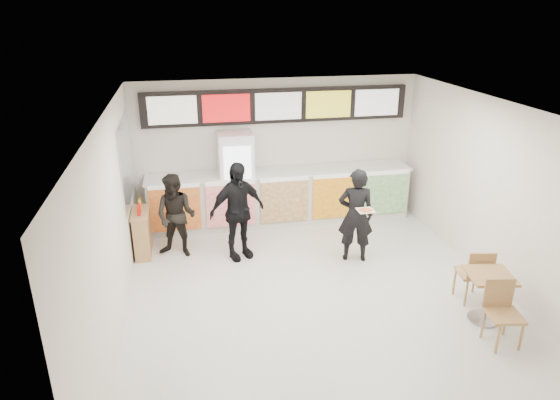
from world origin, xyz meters
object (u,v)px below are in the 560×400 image
object	(u,v)px
customer_left	(176,216)
customer_mid	(237,211)
service_counter	(281,197)
customer_main	(356,215)
cafe_table	(488,289)
drinks_fridge	(236,180)
condiment_ledge	(142,232)

from	to	relation	value
customer_left	customer_mid	size ratio (longest dim) A/B	0.86
service_counter	customer_main	bearing A→B (deg)	-63.10
customer_main	cafe_table	world-z (taller)	customer_main
drinks_fridge	customer_main	distance (m)	2.73
customer_mid	condiment_ledge	bearing A→B (deg)	143.92
customer_left	service_counter	bearing A→B (deg)	49.72
drinks_fridge	service_counter	bearing A→B (deg)	-0.99
service_counter	condiment_ledge	distance (m)	2.99
customer_left	customer_mid	xyz separation A→B (m)	(1.09, -0.29, 0.13)
customer_left	condiment_ledge	distance (m)	0.75
customer_main	drinks_fridge	bearing A→B (deg)	-30.25
customer_mid	cafe_table	world-z (taller)	customer_mid
service_counter	customer_left	bearing A→B (deg)	-152.40
drinks_fridge	customer_left	bearing A→B (deg)	-137.12
drinks_fridge	cafe_table	size ratio (longest dim) A/B	1.24
drinks_fridge	customer_main	world-z (taller)	drinks_fridge
customer_left	customer_mid	world-z (taller)	customer_mid
drinks_fridge	customer_mid	xyz separation A→B (m)	(-0.15, -1.45, -0.09)
service_counter	condiment_ledge	size ratio (longest dim) A/B	5.43
customer_left	customer_main	bearing A→B (deg)	8.07
cafe_table	condiment_ledge	distance (m)	5.97
condiment_ledge	drinks_fridge	bearing A→B (deg)	27.68
service_counter	drinks_fridge	size ratio (longest dim) A/B	2.78
customer_main	customer_left	size ratio (longest dim) A/B	1.11
service_counter	drinks_fridge	distance (m)	1.03
customer_mid	cafe_table	xyz separation A→B (m)	(3.33, -2.71, -0.38)
service_counter	cafe_table	bearing A→B (deg)	-61.57
customer_mid	customer_left	bearing A→B (deg)	143.75
condiment_ledge	customer_main	bearing A→B (deg)	-14.14
drinks_fridge	cafe_table	distance (m)	5.25
drinks_fridge	customer_main	xyz separation A→B (m)	(1.91, -1.95, -0.13)
service_counter	cafe_table	size ratio (longest dim) A/B	3.44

